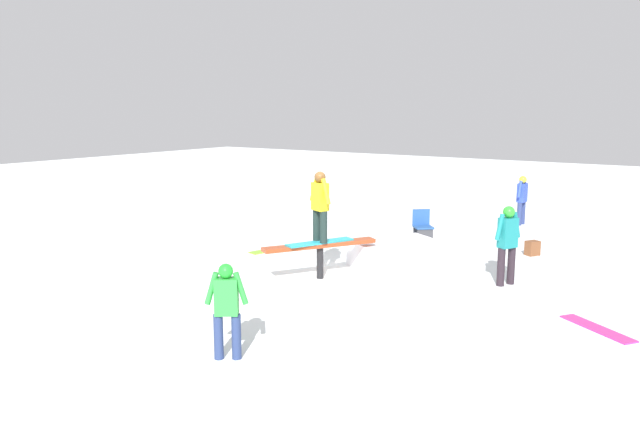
{
  "coord_description": "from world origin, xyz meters",
  "views": [
    {
      "loc": [
        10.1,
        6.84,
        3.43
      ],
      "look_at": [
        0.0,
        0.0,
        1.33
      ],
      "focal_mm": 35.0,
      "sensor_mm": 36.0,
      "label": 1
    }
  ],
  "objects_px": {
    "folding_chair": "(423,228)",
    "rail_feature": "(320,248)",
    "loose_snowboard_lime": "(274,249)",
    "bystander_teal": "(507,241)",
    "backpack_on_snow": "(532,248)",
    "bystander_green": "(227,306)",
    "bystander_blue": "(522,198)",
    "loose_snowboard_magenta": "(597,328)",
    "main_rider_on_rail": "(320,208)"
  },
  "relations": [
    {
      "from": "main_rider_on_rail",
      "to": "backpack_on_snow",
      "type": "distance_m",
      "value": 5.48
    },
    {
      "from": "main_rider_on_rail",
      "to": "bystander_teal",
      "type": "bearing_deg",
      "value": 141.34
    },
    {
      "from": "loose_snowboard_magenta",
      "to": "backpack_on_snow",
      "type": "relative_size",
      "value": 3.9
    },
    {
      "from": "loose_snowboard_magenta",
      "to": "backpack_on_snow",
      "type": "height_order",
      "value": "backpack_on_snow"
    },
    {
      "from": "bystander_blue",
      "to": "backpack_on_snow",
      "type": "height_order",
      "value": "bystander_blue"
    },
    {
      "from": "bystander_blue",
      "to": "loose_snowboard_lime",
      "type": "xyz_separation_m",
      "value": [
        6.65,
        -3.98,
        -0.79
      ]
    },
    {
      "from": "main_rider_on_rail",
      "to": "folding_chair",
      "type": "xyz_separation_m",
      "value": [
        -4.01,
        0.39,
        -1.03
      ]
    },
    {
      "from": "bystander_blue",
      "to": "loose_snowboard_magenta",
      "type": "relative_size",
      "value": 1.08
    },
    {
      "from": "bystander_teal",
      "to": "rail_feature",
      "type": "bearing_deg",
      "value": -37.04
    },
    {
      "from": "folding_chair",
      "to": "bystander_green",
      "type": "bearing_deg",
      "value": -125.9
    },
    {
      "from": "loose_snowboard_magenta",
      "to": "folding_chair",
      "type": "xyz_separation_m",
      "value": [
        -4.0,
        -4.84,
        0.4
      ]
    },
    {
      "from": "loose_snowboard_lime",
      "to": "bystander_teal",
      "type": "bearing_deg",
      "value": 106.6
    },
    {
      "from": "bystander_green",
      "to": "loose_snowboard_lime",
      "type": "relative_size",
      "value": 1.04
    },
    {
      "from": "folding_chair",
      "to": "backpack_on_snow",
      "type": "relative_size",
      "value": 2.59
    },
    {
      "from": "bystander_teal",
      "to": "loose_snowboard_lime",
      "type": "bearing_deg",
      "value": -61.83
    },
    {
      "from": "bystander_teal",
      "to": "backpack_on_snow",
      "type": "height_order",
      "value": "bystander_teal"
    },
    {
      "from": "bystander_teal",
      "to": "backpack_on_snow",
      "type": "distance_m",
      "value": 2.87
    },
    {
      "from": "loose_snowboard_lime",
      "to": "backpack_on_snow",
      "type": "distance_m",
      "value": 6.11
    },
    {
      "from": "rail_feature",
      "to": "bystander_teal",
      "type": "bearing_deg",
      "value": 147.72
    },
    {
      "from": "loose_snowboard_lime",
      "to": "backpack_on_snow",
      "type": "relative_size",
      "value": 3.81
    },
    {
      "from": "bystander_teal",
      "to": "bystander_green",
      "type": "xyz_separation_m",
      "value": [
        5.72,
        -2.02,
        -0.12
      ]
    },
    {
      "from": "bystander_green",
      "to": "folding_chair",
      "type": "height_order",
      "value": "bystander_green"
    },
    {
      "from": "main_rider_on_rail",
      "to": "bystander_teal",
      "type": "xyz_separation_m",
      "value": [
        -1.64,
        3.25,
        -0.58
      ]
    },
    {
      "from": "loose_snowboard_lime",
      "to": "folding_chair",
      "type": "relative_size",
      "value": 1.47
    },
    {
      "from": "bystander_blue",
      "to": "loose_snowboard_magenta",
      "type": "xyz_separation_m",
      "value": [
        8.1,
        3.59,
        -0.79
      ]
    },
    {
      "from": "main_rider_on_rail",
      "to": "bystander_blue",
      "type": "xyz_separation_m",
      "value": [
        -8.1,
        1.64,
        -0.64
      ]
    },
    {
      "from": "rail_feature",
      "to": "backpack_on_snow",
      "type": "relative_size",
      "value": 6.5
    },
    {
      "from": "loose_snowboard_lime",
      "to": "loose_snowboard_magenta",
      "type": "bearing_deg",
      "value": 93.86
    },
    {
      "from": "loose_snowboard_lime",
      "to": "bystander_blue",
      "type": "bearing_deg",
      "value": 163.81
    },
    {
      "from": "bystander_blue",
      "to": "loose_snowboard_lime",
      "type": "bearing_deg",
      "value": -26.78
    },
    {
      "from": "rail_feature",
      "to": "backpack_on_snow",
      "type": "bearing_deg",
      "value": 176.79
    },
    {
      "from": "bystander_green",
      "to": "bystander_blue",
      "type": "relative_size",
      "value": 0.94
    },
    {
      "from": "loose_snowboard_lime",
      "to": "folding_chair",
      "type": "xyz_separation_m",
      "value": [
        -2.56,
        2.73,
        0.4
      ]
    },
    {
      "from": "loose_snowboard_magenta",
      "to": "bystander_blue",
      "type": "bearing_deg",
      "value": 148.55
    },
    {
      "from": "bystander_teal",
      "to": "backpack_on_snow",
      "type": "bearing_deg",
      "value": -148.46
    },
    {
      "from": "bystander_blue",
      "to": "loose_snowboard_magenta",
      "type": "height_order",
      "value": "bystander_blue"
    },
    {
      "from": "folding_chair",
      "to": "main_rider_on_rail",
      "type": "bearing_deg",
      "value": -137.43
    },
    {
      "from": "rail_feature",
      "to": "main_rider_on_rail",
      "type": "bearing_deg",
      "value": 0.0
    },
    {
      "from": "rail_feature",
      "to": "loose_snowboard_lime",
      "type": "distance_m",
      "value": 2.82
    },
    {
      "from": "bystander_green",
      "to": "loose_snowboard_lime",
      "type": "height_order",
      "value": "bystander_green"
    },
    {
      "from": "main_rider_on_rail",
      "to": "bystander_teal",
      "type": "distance_m",
      "value": 3.69
    },
    {
      "from": "folding_chair",
      "to": "rail_feature",
      "type": "bearing_deg",
      "value": -137.43
    },
    {
      "from": "bystander_green",
      "to": "main_rider_on_rail",
      "type": "bearing_deg",
      "value": 72.29
    },
    {
      "from": "loose_snowboard_lime",
      "to": "backpack_on_snow",
      "type": "height_order",
      "value": "backpack_on_snow"
    },
    {
      "from": "loose_snowboard_magenta",
      "to": "loose_snowboard_lime",
      "type": "bearing_deg",
      "value": -156.19
    },
    {
      "from": "bystander_green",
      "to": "bystander_teal",
      "type": "bearing_deg",
      "value": 36.05
    },
    {
      "from": "bystander_green",
      "to": "backpack_on_snow",
      "type": "xyz_separation_m",
      "value": [
        -8.5,
        1.76,
        -0.58
      ]
    },
    {
      "from": "folding_chair",
      "to": "backpack_on_snow",
      "type": "distance_m",
      "value": 2.65
    },
    {
      "from": "rail_feature",
      "to": "loose_snowboard_magenta",
      "type": "xyz_separation_m",
      "value": [
        -0.0,
        5.23,
        -0.61
      ]
    },
    {
      "from": "loose_snowboard_lime",
      "to": "backpack_on_snow",
      "type": "xyz_separation_m",
      "value": [
        -2.96,
        5.34,
        0.16
      ]
    }
  ]
}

